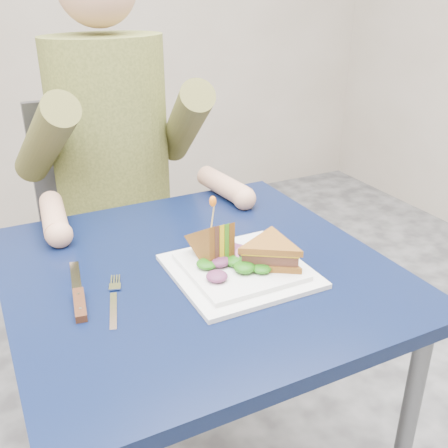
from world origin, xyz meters
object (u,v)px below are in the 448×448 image
sandwich_flat (270,253)px  plate (240,269)px  sandwich_upright (213,244)px  fork (114,302)px  table (198,299)px  chair (111,221)px  diner (110,116)px  knife (79,299)px

sandwich_flat → plate: bearing=155.6°
sandwich_upright → plate: bearing=-50.8°
plate → sandwich_upright: bearing=129.2°
sandwich_upright → fork: size_ratio=0.71×
table → sandwich_upright: sandwich_upright is taller
chair → diner: (-0.00, -0.11, 0.37)m
table → sandwich_flat: (0.12, -0.09, 0.12)m
sandwich_upright → fork: sandwich_upright is taller
sandwich_flat → knife: bearing=169.9°
knife → fork: bearing=-29.9°
chair → fork: bearing=-104.0°
chair → sandwich_flat: chair is taller
chair → fork: 0.81m
fork → knife: 0.06m
sandwich_flat → knife: (-0.37, 0.07, -0.04)m
table → diner: diner is taller
plate → sandwich_flat: bearing=-24.4°
sandwich_flat → sandwich_upright: (-0.09, 0.07, 0.01)m
diner → plate: size_ratio=2.87×
sandwich_upright → table: bearing=148.7°
sandwich_upright → knife: bearing=-179.0°
knife → table: bearing=5.2°
chair → plate: chair is taller
plate → fork: bearing=178.2°
plate → knife: plate is taller
diner → sandwich_upright: (0.03, -0.61, -0.13)m
plate → knife: (-0.31, 0.04, -0.00)m
table → sandwich_upright: 0.14m
table → diner: size_ratio=1.01×
sandwich_flat → sandwich_upright: bearing=142.7°
fork → plate: bearing=-1.8°
plate → fork: 0.26m
diner → sandwich_flat: diner is taller
chair → fork: size_ratio=5.31×
fork → table: bearing=15.9°
table → sandwich_upright: size_ratio=6.05×
diner → sandwich_upright: bearing=-87.3°
plate → sandwich_upright: (-0.04, 0.05, 0.05)m
plate → sandwich_upright: size_ratio=2.10×
table → knife: 0.26m
plate → sandwich_upright: 0.07m
sandwich_upright → fork: (-0.22, -0.04, -0.05)m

